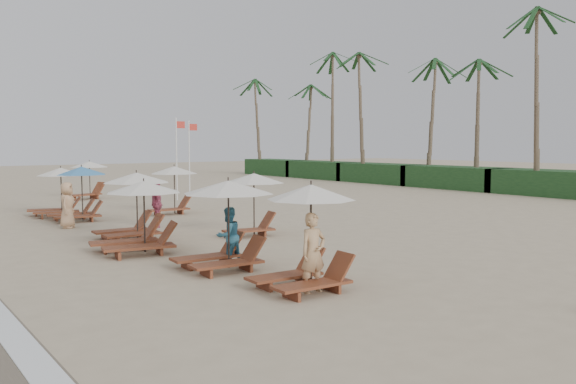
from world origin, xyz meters
TOP-DOWN VIEW (x-y plane):
  - ground at (0.00, 0.00)m, footprint 160.00×160.00m
  - shrub_hedge at (22.00, 14.50)m, footprint 3.20×53.00m
  - palm_row at (21.91, 15.40)m, footprint 7.00×52.00m
  - lounger_station_0 at (-5.23, -2.25)m, footprint 2.38×2.02m
  - lounger_station_1 at (-5.60, 0.73)m, footprint 2.64×2.43m
  - lounger_station_2 at (-6.54, 4.25)m, footprint 2.72×2.34m
  - lounger_station_3 at (-5.71, 6.77)m, footprint 2.58×2.31m
  - lounger_station_4 at (-5.77, 12.75)m, footprint 2.48×2.09m
  - lounger_station_5 at (-6.06, 14.92)m, footprint 2.55×2.22m
  - inland_station_0 at (-1.92, 4.98)m, footprint 2.61×2.24m
  - inland_station_1 at (-1.44, 12.58)m, footprint 2.62×2.24m
  - inland_station_2 at (-2.38, 22.30)m, footprint 2.87×2.25m
  - beachgoer_near at (-5.17, -2.55)m, footprint 0.66×0.44m
  - beachgoer_mid_a at (-5.17, 1.14)m, footprint 0.85×0.71m
  - beachgoer_far_a at (-3.84, 8.90)m, footprint 0.75×1.20m
  - beachgoer_far_b at (-6.73, 10.80)m, footprint 0.95×1.05m
  - flag_pole_near at (1.70, 18.55)m, footprint 0.59×0.08m
  - flag_pole_far at (3.10, 19.71)m, footprint 0.60×0.08m

SIDE VIEW (x-z plane):
  - ground at x=0.00m, z-range 0.00..0.00m
  - beachgoer_mid_a at x=-5.17m, z-range 0.00..1.58m
  - shrub_hedge at x=22.00m, z-range 0.00..1.60m
  - beachgoer_near at x=-5.17m, z-range 0.00..1.77m
  - beachgoer_far_b at x=-6.73m, z-range 0.00..1.80m
  - beachgoer_far_a at x=-3.84m, z-range 0.00..1.90m
  - lounger_station_2 at x=-6.54m, z-range -0.04..2.12m
  - lounger_station_5 at x=-6.06m, z-range -0.03..2.16m
  - lounger_station_4 at x=-5.77m, z-range -0.04..2.27m
  - lounger_station_0 at x=-5.23m, z-range -0.04..2.34m
  - lounger_station_3 at x=-5.71m, z-range 0.04..2.33m
  - lounger_station_1 at x=-5.60m, z-range 0.08..2.41m
  - inland_station_2 at x=-2.38m, z-range 0.18..2.40m
  - inland_station_1 at x=-1.44m, z-range 0.30..2.53m
  - inland_station_0 at x=-1.92m, z-range 0.33..2.55m
  - flag_pole_far at x=3.10m, z-range 0.25..4.93m
  - flag_pole_near at x=1.70m, z-range 0.25..5.02m
  - palm_row at x=21.91m, z-range 3.76..16.06m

